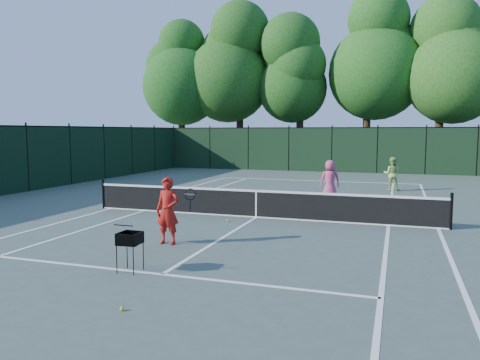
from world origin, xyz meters
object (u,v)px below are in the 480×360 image
(loose_ball_near_cart, at_px, (122,309))
(loose_ball_midcourt, at_px, (228,221))
(player_pink, at_px, (330,180))
(player_green, at_px, (392,174))
(coach, at_px, (168,211))
(ball_hopper, at_px, (130,239))

(loose_ball_near_cart, relative_size, loose_ball_midcourt, 1.00)
(player_pink, distance_m, player_green, 4.71)
(player_green, relative_size, loose_ball_midcourt, 23.23)
(coach, distance_m, loose_ball_near_cart, 4.45)
(player_pink, bearing_deg, ball_hopper, 58.03)
(player_green, distance_m, loose_ball_near_cart, 17.44)
(coach, xyz_separation_m, ball_hopper, (0.35, -2.32, -0.17))
(coach, height_order, loose_ball_near_cart, coach)
(player_pink, xyz_separation_m, loose_ball_midcourt, (-2.36, -5.60, -0.79))
(coach, relative_size, player_pink, 1.02)
(coach, relative_size, ball_hopper, 2.10)
(ball_hopper, distance_m, loose_ball_midcourt, 5.52)
(coach, distance_m, loose_ball_midcourt, 3.29)
(coach, height_order, player_green, coach)
(ball_hopper, bearing_deg, loose_ball_midcourt, 80.03)
(player_green, xyz_separation_m, loose_ball_midcourt, (-4.70, -9.68, -0.76))
(player_green, bearing_deg, loose_ball_near_cart, 79.24)
(loose_ball_near_cart, bearing_deg, player_pink, 83.64)
(player_pink, relative_size, ball_hopper, 2.05)
(player_pink, bearing_deg, coach, 52.79)
(loose_ball_near_cart, distance_m, loose_ball_midcourt, 7.38)
(loose_ball_near_cart, bearing_deg, coach, 107.88)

